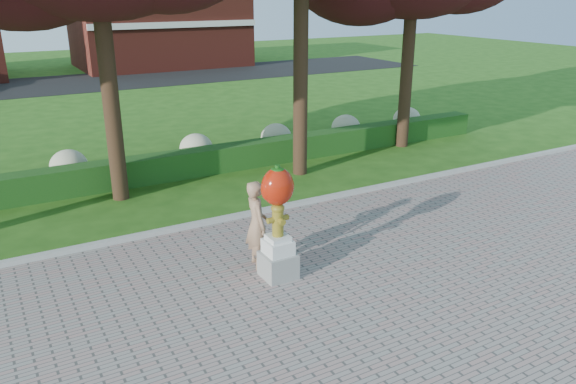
% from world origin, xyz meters
% --- Properties ---
extents(ground, '(100.00, 100.00, 0.00)m').
position_xyz_m(ground, '(0.00, 0.00, 0.00)').
color(ground, '#255114').
rests_on(ground, ground).
extents(walkway, '(40.00, 14.00, 0.04)m').
position_xyz_m(walkway, '(0.00, -4.00, 0.02)').
color(walkway, gray).
rests_on(walkway, ground).
extents(curb, '(40.00, 0.18, 0.15)m').
position_xyz_m(curb, '(0.00, 3.00, 0.07)').
color(curb, '#ADADA5').
rests_on(curb, ground).
extents(lawn_hedge, '(24.00, 0.70, 0.80)m').
position_xyz_m(lawn_hedge, '(0.00, 7.00, 0.40)').
color(lawn_hedge, '#154C19').
rests_on(lawn_hedge, ground).
extents(hydrangea_row, '(20.10, 1.10, 0.99)m').
position_xyz_m(hydrangea_row, '(0.57, 8.00, 0.55)').
color(hydrangea_row, '#BCBA90').
rests_on(hydrangea_row, ground).
extents(street, '(50.00, 8.00, 0.02)m').
position_xyz_m(street, '(0.00, 28.00, 0.01)').
color(street, black).
rests_on(street, ground).
extents(building_right, '(12.00, 8.00, 6.40)m').
position_xyz_m(building_right, '(8.00, 34.00, 3.20)').
color(building_right, maroon).
rests_on(building_right, ground).
extents(hydrant_sculpture, '(0.69, 0.64, 2.35)m').
position_xyz_m(hydrant_sculpture, '(-0.38, -0.21, 1.28)').
color(hydrant_sculpture, gray).
rests_on(hydrant_sculpture, walkway).
extents(woman, '(0.53, 0.73, 1.86)m').
position_xyz_m(woman, '(-0.52, 0.45, 0.97)').
color(woman, '#A37B5D').
rests_on(woman, walkway).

